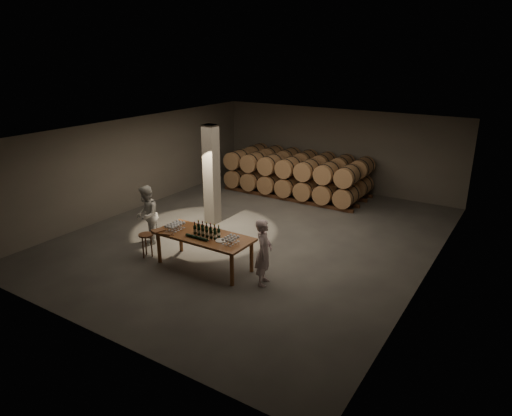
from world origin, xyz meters
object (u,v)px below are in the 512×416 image
Objects in this scene: tasting_table at (204,239)px; bottle_cluster at (207,231)px; person_man at (264,252)px; person_woman at (147,215)px; stool at (146,238)px; notebook_near at (168,233)px; plate at (221,241)px.

tasting_table is 0.25m from bottle_cluster.
person_woman is (-4.12, 0.28, 0.04)m from person_man.
person_woman is (-2.35, 0.34, 0.07)m from tasting_table.
tasting_table is 1.77m from stool.
notebook_near is (-0.92, -0.45, -0.10)m from bottle_cluster.
bottle_cluster is 1.67m from person_man.
person_man reaches higher than tasting_table.
tasting_table is 8.90× the size of plate.
person_woman reaches higher than plate.
person_man is (2.58, 0.51, -0.09)m from notebook_near.
bottle_cluster is 1.03m from notebook_near.
person_woman is (-0.63, 0.69, 0.33)m from stool.
person_man reaches higher than bottle_cluster.
notebook_near is (-0.81, -0.45, 0.12)m from tasting_table.
notebook_near is 0.14× the size of person_man.
tasting_table is at bearing 47.19° from person_woman.
tasting_table is 1.57× the size of person_man.
person_man is (1.66, 0.05, -0.19)m from bottle_cluster.
tasting_table reaches higher than stool.
person_woman reaches higher than bottle_cluster.
plate is at bearing -8.22° from bottle_cluster.
notebook_near is 0.99m from stool.
tasting_table is 1.50× the size of person_woman.
notebook_near is at bearing 28.35° from person_woman.
tasting_table is 11.13× the size of notebook_near.
person_man is at bearing 1.92° from tasting_table.
stool is 0.99m from person_woman.
tasting_table is 0.94m from notebook_near.
plate is 0.18× the size of person_man.
person_man is at bearing -3.13° from notebook_near.
plate is 1.25× the size of notebook_near.
person_woman is at bearing 132.56° from stool.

